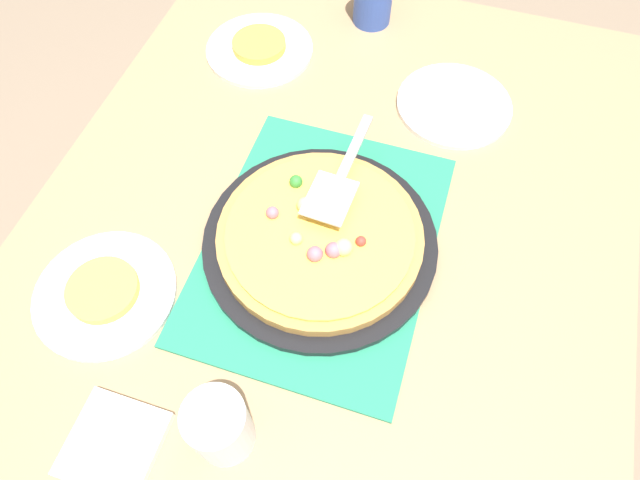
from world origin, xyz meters
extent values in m
plane|color=#84705B|center=(0.00, 0.00, 0.00)|extent=(8.00, 8.00, 0.00)
cube|color=#9E7A56|center=(0.00, 0.00, 0.73)|extent=(1.40, 1.00, 0.03)
cube|color=#9E7A56|center=(0.64, -0.44, 0.36)|extent=(0.07, 0.07, 0.72)
cube|color=#9E7A56|center=(0.64, 0.44, 0.36)|extent=(0.07, 0.07, 0.72)
cube|color=#237F5B|center=(0.00, 0.00, 0.75)|extent=(0.48, 0.36, 0.01)
cylinder|color=black|center=(0.00, 0.00, 0.76)|extent=(0.38, 0.38, 0.01)
cylinder|color=#B78442|center=(0.00, 0.00, 0.78)|extent=(0.33, 0.33, 0.02)
cylinder|color=#EAB747|center=(0.00, 0.00, 0.79)|extent=(0.30, 0.30, 0.01)
sphere|color=red|center=(0.00, -0.07, 0.80)|extent=(0.02, 0.02, 0.02)
sphere|color=#B76675|center=(0.07, 0.01, 0.80)|extent=(0.02, 0.02, 0.02)
sphere|color=#B76675|center=(-0.03, -0.03, 0.80)|extent=(0.03, 0.03, 0.03)
sphere|color=#E5CC7F|center=(0.05, -0.01, 0.80)|extent=(0.03, 0.03, 0.03)
sphere|color=#B76675|center=(0.01, 0.08, 0.80)|extent=(0.02, 0.02, 0.02)
sphere|color=#E5CC7F|center=(-0.02, -0.04, 0.80)|extent=(0.03, 0.03, 0.03)
sphere|color=#E5CC7F|center=(-0.03, 0.03, 0.80)|extent=(0.02, 0.02, 0.02)
sphere|color=#E5CC7F|center=(0.04, 0.04, 0.80)|extent=(0.03, 0.03, 0.03)
sphere|color=#338433|center=(0.08, 0.07, 0.80)|extent=(0.02, 0.02, 0.02)
sphere|color=#B76675|center=(-0.04, -0.01, 0.80)|extent=(0.03, 0.03, 0.03)
cylinder|color=white|center=(0.41, 0.26, 0.76)|extent=(0.22, 0.22, 0.01)
cylinder|color=white|center=(-0.19, 0.29, 0.76)|extent=(0.22, 0.22, 0.01)
cylinder|color=white|center=(0.38, -0.15, 0.76)|extent=(0.22, 0.22, 0.01)
cylinder|color=gold|center=(0.41, 0.26, 0.77)|extent=(0.11, 0.11, 0.02)
cylinder|color=#EAB747|center=(-0.19, 0.29, 0.77)|extent=(0.11, 0.11, 0.02)
cylinder|color=white|center=(-0.32, 0.03, 0.81)|extent=(0.08, 0.08, 0.12)
cube|color=silver|center=(0.05, 0.00, 0.82)|extent=(0.09, 0.08, 0.00)
cube|color=#B2B2B7|center=(0.16, -0.01, 0.82)|extent=(0.14, 0.02, 0.01)
cube|color=white|center=(-0.38, 0.17, 0.76)|extent=(0.12, 0.12, 0.02)
camera|label=1|loc=(-0.43, -0.14, 1.53)|focal=30.83mm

